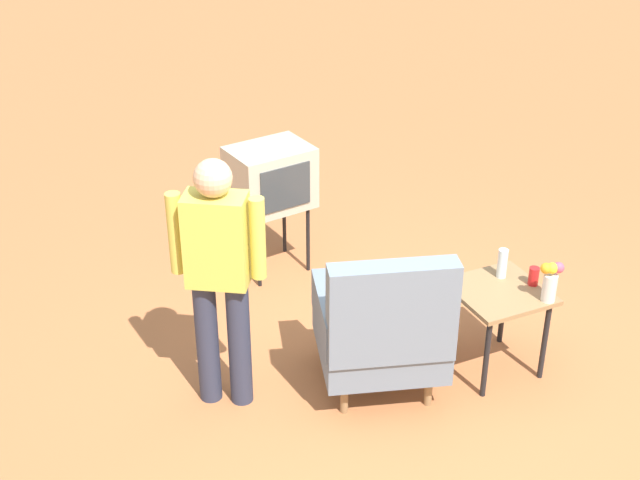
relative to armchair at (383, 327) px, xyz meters
The scene contains 8 objects.
ground_plane 0.51m from the armchair, 118.02° to the left, with size 60.00×60.00×0.00m, color #B76B3D.
armchair is the anchor object (origin of this frame).
side_table 0.80m from the armchair, behind, with size 0.56×0.56×0.60m.
tv_on_stand 1.76m from the armchair, 88.94° to the right, with size 0.66×0.52×1.03m.
person_standing 1.08m from the armchair, 21.12° to the right, with size 0.49×0.38×1.64m.
bottle_short_clear 0.91m from the armchair, behind, with size 0.06×0.06×0.20m, color silver.
soda_can_red 1.04m from the armchair, behind, with size 0.07×0.07×0.12m, color red.
flower_vase 1.07m from the armchair, 162.46° to the left, with size 0.15×0.10×0.27m.
Camera 1 is at (2.29, 3.80, 3.54)m, focal length 49.19 mm.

